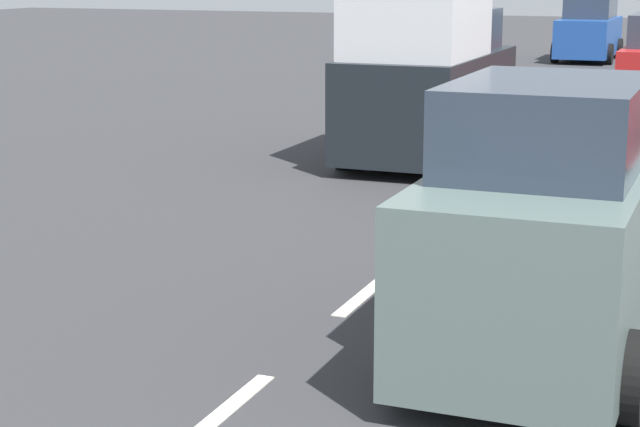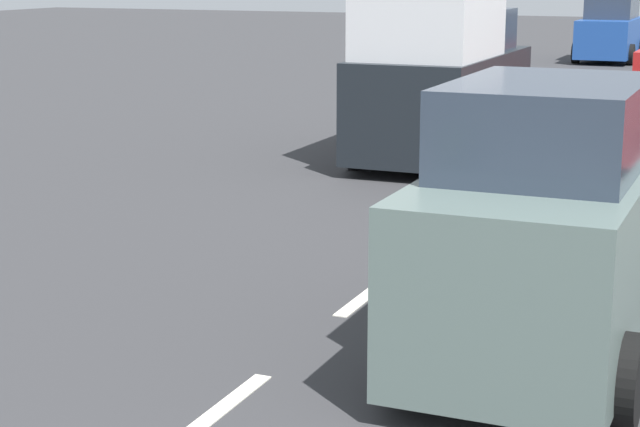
% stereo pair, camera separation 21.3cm
% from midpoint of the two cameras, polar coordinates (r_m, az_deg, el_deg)
% --- Properties ---
extents(ground_plane, '(96.00, 96.00, 0.00)m').
position_cam_midpoint_polar(ground_plane, '(22.32, 13.94, 4.45)').
color(ground_plane, '#333335').
extents(lane_center_line, '(0.14, 46.40, 0.01)m').
position_cam_midpoint_polar(lane_center_line, '(26.44, 15.43, 5.65)').
color(lane_center_line, silver).
rests_on(lane_center_line, ground).
extents(delivery_truck, '(2.16, 4.60, 3.54)m').
position_cam_midpoint_polar(delivery_truck, '(17.79, 6.66, 7.89)').
color(delivery_truck, black).
rests_on(delivery_truck, ground).
extents(car_outgoing_ahead, '(1.88, 3.89, 2.28)m').
position_cam_midpoint_polar(car_outgoing_ahead, '(8.95, 12.44, -0.91)').
color(car_outgoing_ahead, slate).
rests_on(car_outgoing_ahead, ground).
extents(car_oncoming_third, '(1.96, 4.30, 2.11)m').
position_cam_midpoint_polar(car_oncoming_third, '(38.07, 15.21, 9.24)').
color(car_oncoming_third, '#1E4799').
rests_on(car_oncoming_third, ground).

